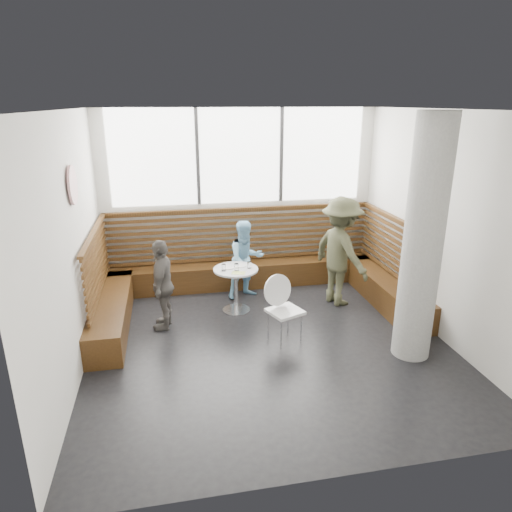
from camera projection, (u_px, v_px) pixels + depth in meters
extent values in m
cube|color=silver|center=(271.00, 237.00, 6.01)|extent=(5.00, 5.00, 3.20)
cube|color=black|center=(269.00, 344.00, 6.52)|extent=(5.00, 5.00, 0.01)
cube|color=white|center=(272.00, 110.00, 5.49)|extent=(5.00, 5.00, 0.01)
cube|color=white|center=(240.00, 156.00, 8.06)|extent=(4.50, 0.02, 1.65)
cube|color=#3F3F42|center=(198.00, 157.00, 7.91)|extent=(0.06, 0.04, 1.65)
cube|color=#3F3F42|center=(281.00, 155.00, 8.18)|extent=(0.06, 0.04, 1.65)
cube|color=#39220E|center=(243.00, 274.00, 8.54)|extent=(5.00, 0.50, 0.45)
cube|color=#39220E|center=(113.00, 306.00, 7.20)|extent=(0.50, 2.50, 0.45)
cube|color=#39220E|center=(379.00, 285.00, 8.02)|extent=(0.50, 2.50, 0.45)
cube|color=#3D250F|center=(241.00, 234.00, 8.46)|extent=(4.88, 0.08, 0.98)
cube|color=#3D250F|center=(97.00, 264.00, 6.94)|extent=(0.08, 2.38, 0.98)
cube|color=#3D250F|center=(391.00, 245.00, 7.82)|extent=(0.08, 2.38, 0.98)
cylinder|color=gray|center=(423.00, 242.00, 5.78)|extent=(0.50, 0.50, 3.20)
cylinder|color=white|center=(73.00, 185.00, 5.71)|extent=(0.03, 0.50, 0.50)
cylinder|color=silver|center=(236.00, 310.00, 7.56)|extent=(0.45, 0.45, 0.02)
cylinder|color=silver|center=(236.00, 290.00, 7.45)|extent=(0.07, 0.07, 0.71)
cylinder|color=#B7B7BA|center=(236.00, 269.00, 7.33)|extent=(0.72, 0.72, 0.03)
cube|color=white|center=(285.00, 311.00, 6.46)|extent=(0.44, 0.42, 0.04)
cylinder|color=white|center=(282.00, 289.00, 6.55)|extent=(0.46, 0.11, 0.46)
cylinder|color=silver|center=(275.00, 333.00, 6.36)|extent=(0.02, 0.02, 0.45)
cylinder|color=silver|center=(300.00, 331.00, 6.42)|extent=(0.02, 0.02, 0.45)
cylinder|color=silver|center=(270.00, 323.00, 6.65)|extent=(0.02, 0.02, 0.45)
cylinder|color=silver|center=(294.00, 321.00, 6.72)|extent=(0.02, 0.02, 0.45)
imported|color=#464830|center=(341.00, 252.00, 7.59)|extent=(1.05, 1.35, 1.84)
imported|color=#81BDE1|center=(246.00, 260.00, 7.91)|extent=(0.80, 0.70, 1.38)
imported|color=#5B5753|center=(163.00, 284.00, 6.81)|extent=(0.49, 0.87, 1.39)
cylinder|color=white|center=(228.00, 268.00, 7.36)|extent=(0.19, 0.19, 0.01)
cylinder|color=white|center=(240.00, 266.00, 7.43)|extent=(0.19, 0.19, 0.01)
cylinder|color=white|center=(224.00, 267.00, 7.22)|extent=(0.07, 0.07, 0.11)
cylinder|color=white|center=(237.00, 267.00, 7.22)|extent=(0.07, 0.07, 0.12)
cylinder|color=white|center=(249.00, 265.00, 7.34)|extent=(0.07, 0.07, 0.11)
cube|color=#A5C64C|center=(239.00, 273.00, 7.14)|extent=(0.25, 0.21, 0.00)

